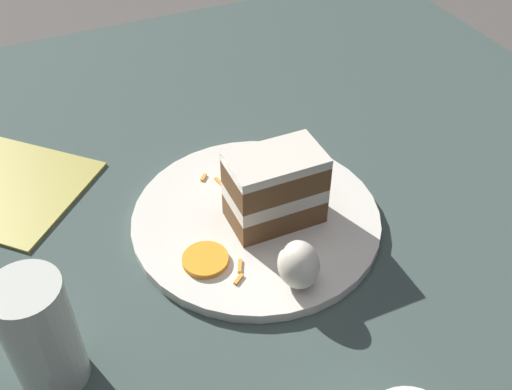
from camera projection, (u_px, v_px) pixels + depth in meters
The scene contains 8 objects.
ground_plane at pixel (311, 259), 0.70m from camera, with size 6.00×6.00×0.00m, color #4C4742.
dining_table at pixel (312, 252), 0.69m from camera, with size 1.28×1.05×0.02m, color #384742.
plate at pixel (256, 219), 0.71m from camera, with size 0.29×0.29×0.01m, color silver.
cake_slice at pixel (275, 188), 0.67m from camera, with size 0.06×0.11×0.09m.
cream_dollop at pixel (299, 265), 0.61m from camera, with size 0.05×0.04×0.05m, color silver.
orange_garnish at pixel (205, 260), 0.65m from camera, with size 0.05×0.05×0.01m, color orange.
carrot_shreds_scatter at pixel (229, 209), 0.71m from camera, with size 0.18×0.07×0.00m.
drinking_glass at pixel (43, 341), 0.52m from camera, with size 0.06×0.06×0.13m.
Camera 1 is at (-0.40, 0.25, 0.52)m, focal length 42.00 mm.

